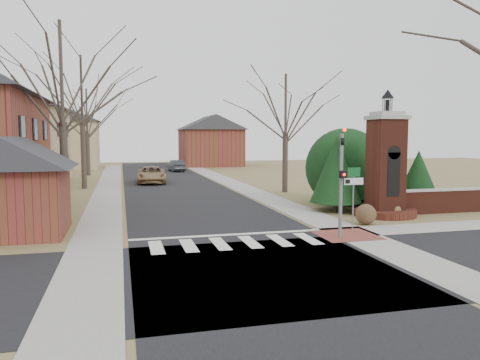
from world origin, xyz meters
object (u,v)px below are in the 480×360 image
object	(u,v)px
distant_car	(176,166)
traffic_signal_pole	(341,174)
brick_gate_monument	(385,174)
pickup_truck	(152,175)
sign_post	(353,186)

from	to	relation	value
distant_car	traffic_signal_pole	bearing A→B (deg)	87.82
brick_gate_monument	distant_car	bearing A→B (deg)	101.57
pickup_truck	distant_car	bearing A→B (deg)	78.19
traffic_signal_pole	pickup_truck	size ratio (longest dim) A/B	0.85
sign_post	brick_gate_monument	bearing A→B (deg)	41.42
brick_gate_monument	sign_post	bearing A→B (deg)	-138.58
sign_post	brick_gate_monument	xyz separation A→B (m)	(3.41, 3.01, 0.22)
pickup_truck	distant_car	xyz separation A→B (m)	(3.72, 13.40, -0.07)
sign_post	brick_gate_monument	distance (m)	4.55
distant_car	pickup_truck	bearing A→B (deg)	69.02
brick_gate_monument	pickup_truck	distance (m)	22.85
sign_post	pickup_truck	distance (m)	24.32
distant_car	sign_post	bearing A→B (deg)	89.96
brick_gate_monument	pickup_truck	size ratio (longest dim) A/B	1.23
sign_post	distant_car	world-z (taller)	sign_post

